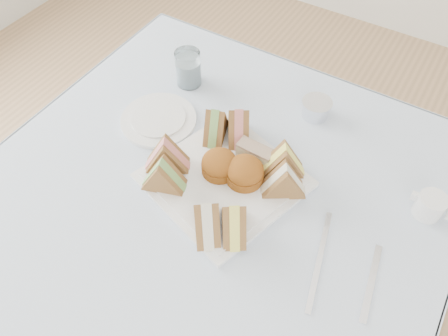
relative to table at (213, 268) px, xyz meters
The scene contains 21 objects.
floor 0.37m from the table, ahead, with size 4.00×4.00×0.00m, color #9E7751.
table is the anchor object (origin of this frame).
tablecloth 0.37m from the table, ahead, with size 1.02×1.02×0.01m, color silver.
serving_plate 0.38m from the table, 76.05° to the left, with size 0.30×0.30×0.01m, color white.
sandwich_fl_a 0.45m from the table, behind, with size 0.10×0.05×0.09m, color olive, non-canonical shape.
sandwich_fl_b 0.44m from the table, 155.48° to the right, with size 0.10×0.05×0.09m, color olive, non-canonical shape.
sandwich_fr_a 0.45m from the table, 31.00° to the right, with size 0.10×0.05×0.09m, color olive, non-canonical shape.
sandwich_fr_b 0.44m from the table, 59.78° to the right, with size 0.10×0.05×0.09m, color olive, non-canonical shape.
sandwich_bl_a 0.46m from the table, 117.07° to the left, with size 0.10×0.04×0.09m, color olive, non-canonical shape.
sandwich_bl_b 0.47m from the table, 98.89° to the left, with size 0.10×0.05×0.09m, color olive, non-canonical shape.
sandwich_br_a 0.46m from the table, 30.55° to the left, with size 0.10×0.05×0.09m, color olive, non-canonical shape.
sandwich_br_b 0.46m from the table, 48.92° to the left, with size 0.10×0.05×0.09m, color olive, non-canonical shape.
scone_left 0.42m from the table, 98.48° to the left, with size 0.08×0.08×0.05m, color #9B5818.
scone_right 0.42m from the table, 51.96° to the left, with size 0.08×0.08×0.06m, color #9B5818.
pastry_slice 0.43m from the table, 71.91° to the left, with size 0.09×0.03×0.04m, color beige.
side_plate 0.46m from the table, 152.32° to the left, with size 0.19×0.19×0.01m, color white.
water_glass 0.57m from the table, 131.07° to the left, with size 0.07×0.07×0.10m, color white.
tea_strainer 0.53m from the table, 74.05° to the left, with size 0.08×0.08×0.04m, color silver.
knife 0.53m from the table, ahead, with size 0.01×0.17×0.00m, color silver.
fork 0.47m from the table, ahead, with size 0.01×0.19×0.00m, color silver.
creamer_jug 0.62m from the table, 25.19° to the left, with size 0.06×0.06×0.05m, color white.
Camera 1 is at (0.31, -0.45, 1.54)m, focal length 35.00 mm.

